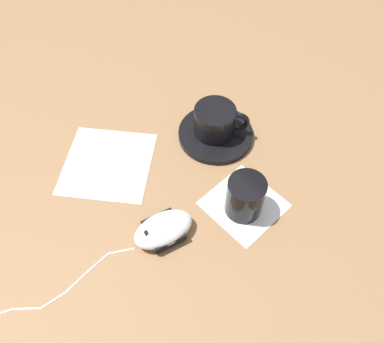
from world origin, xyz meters
The scene contains 8 objects.
ground_plane centered at (0.00, 0.00, 0.00)m, with size 3.00×3.00×0.00m, color olive.
saucer centered at (-0.07, 0.07, 0.01)m, with size 0.15×0.15×0.01m, color black.
coffee_cup centered at (-0.07, 0.07, 0.04)m, with size 0.09×0.10×0.06m.
computer_mouse centered at (0.07, -0.13, 0.02)m, with size 0.07×0.11×0.04m.
mouse_cable centered at (0.06, -0.30, 0.00)m, with size 0.04×0.25×0.00m.
napkin_under_glass centered at (0.09, 0.02, 0.00)m, with size 0.12×0.12×0.00m, color white.
drinking_glass centered at (0.10, 0.02, 0.04)m, with size 0.07×0.07×0.08m, color black.
napkin_spare centered at (-0.12, -0.14, 0.00)m, with size 0.17×0.17×0.00m, color silver.
Camera 1 is at (0.32, -0.24, 0.59)m, focal length 35.00 mm.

